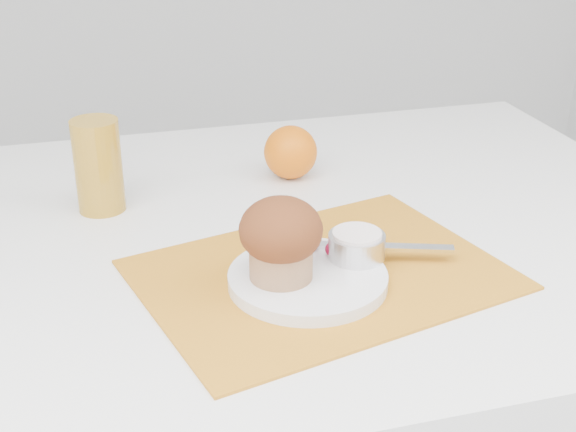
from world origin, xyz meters
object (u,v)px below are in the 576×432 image
object	(u,v)px
orange	(291,152)
juice_glass	(98,166)
plate	(308,279)
muffin	(281,237)

from	to	relation	value
orange	juice_glass	distance (m)	0.27
plate	juice_glass	bearing A→B (deg)	126.96
orange	juice_glass	size ratio (longest dim) A/B	0.62
juice_glass	muffin	size ratio (longest dim) A/B	1.36
plate	juice_glass	world-z (taller)	juice_glass
juice_glass	muffin	xyz separation A→B (m)	(0.17, -0.27, 0.00)
plate	muffin	distance (m)	0.06
plate	muffin	size ratio (longest dim) A/B	1.92
orange	muffin	distance (m)	0.33
juice_glass	orange	bearing A→B (deg)	8.57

